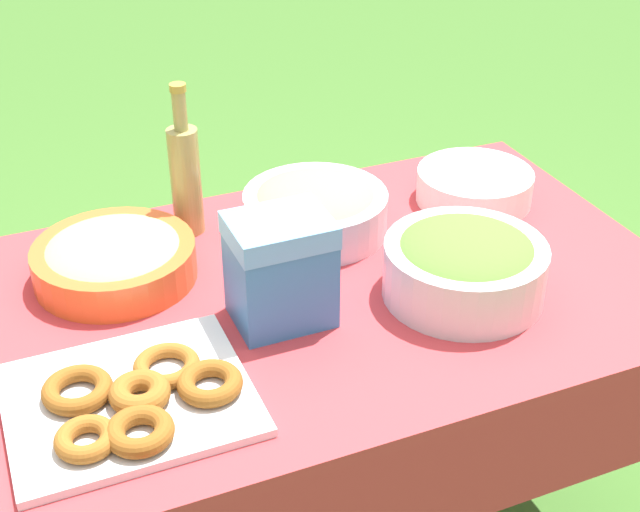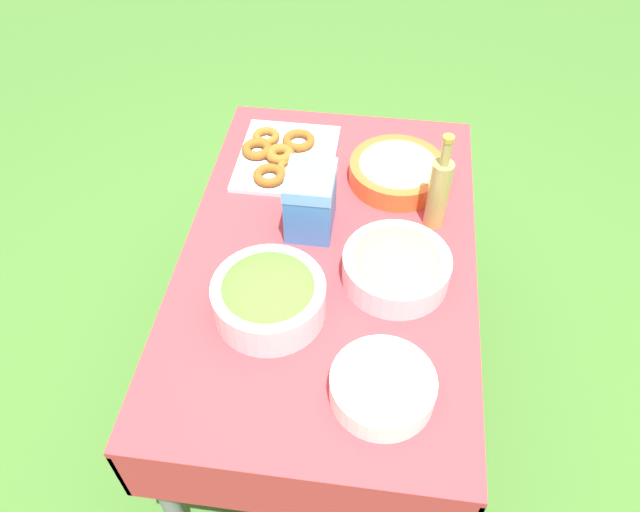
# 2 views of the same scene
# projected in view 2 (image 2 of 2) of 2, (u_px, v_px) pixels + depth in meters

# --- Properties ---
(ground_plane) EXTENTS (14.00, 14.00, 0.00)m
(ground_plane) POSITION_uv_depth(u_px,v_px,m) (327.00, 380.00, 2.38)
(ground_plane) COLOR #3D6B28
(picnic_table) EXTENTS (1.39, 0.87, 0.73)m
(picnic_table) POSITION_uv_depth(u_px,v_px,m) (328.00, 272.00, 1.92)
(picnic_table) COLOR #B73338
(picnic_table) RESTS_ON ground_plane
(salad_bowl) EXTENTS (0.30, 0.30, 0.13)m
(salad_bowl) POSITION_uv_depth(u_px,v_px,m) (269.00, 296.00, 1.65)
(salad_bowl) COLOR silver
(salad_bowl) RESTS_ON picnic_table
(pasta_bowl) EXTENTS (0.31, 0.31, 0.09)m
(pasta_bowl) POSITION_uv_depth(u_px,v_px,m) (397.00, 170.00, 2.03)
(pasta_bowl) COLOR #E05B28
(pasta_bowl) RESTS_ON picnic_table
(donut_platter) EXTENTS (0.38, 0.32, 0.05)m
(donut_platter) POSITION_uv_depth(u_px,v_px,m) (283.00, 156.00, 2.12)
(donut_platter) COLOR silver
(donut_platter) RESTS_ON picnic_table
(plate_stack) EXTENTS (0.26, 0.26, 0.07)m
(plate_stack) POSITION_uv_depth(u_px,v_px,m) (382.00, 387.00, 1.50)
(plate_stack) COLOR white
(plate_stack) RESTS_ON picnic_table
(olive_oil_bottle) EXTENTS (0.06, 0.06, 0.33)m
(olive_oil_bottle) POSITION_uv_depth(u_px,v_px,m) (439.00, 191.00, 1.83)
(olive_oil_bottle) COLOR #998E4C
(olive_oil_bottle) RESTS_ON picnic_table
(bread_bowl) EXTENTS (0.30, 0.30, 0.11)m
(bread_bowl) POSITION_uv_depth(u_px,v_px,m) (396.00, 266.00, 1.73)
(bread_bowl) COLOR silver
(bread_bowl) RESTS_ON picnic_table
(cooler_box) EXTENTS (0.17, 0.14, 0.20)m
(cooler_box) POSITION_uv_depth(u_px,v_px,m) (310.00, 201.00, 1.84)
(cooler_box) COLOR #3372B7
(cooler_box) RESTS_ON picnic_table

